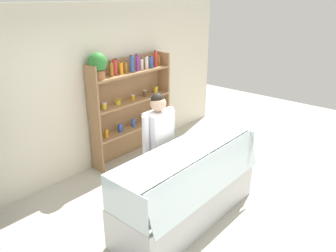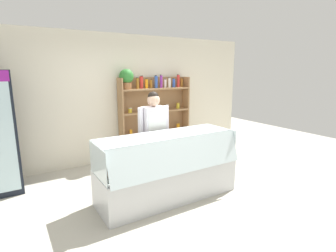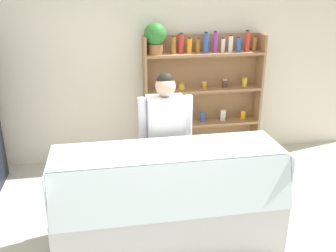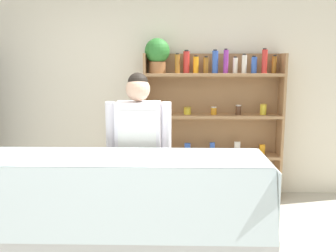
% 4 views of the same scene
% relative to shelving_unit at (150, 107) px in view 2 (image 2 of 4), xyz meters
% --- Properties ---
extents(ground_plane, '(12.00, 12.00, 0.00)m').
position_rel_shelving_unit_xyz_m(ground_plane, '(-0.71, -1.98, -1.14)').
color(ground_plane, '#B7B2A3').
extents(back_wall, '(6.80, 0.10, 2.70)m').
position_rel_shelving_unit_xyz_m(back_wall, '(-0.71, 0.20, 0.21)').
color(back_wall, silver).
rests_on(back_wall, ground).
extents(shelving_unit, '(1.69, 0.30, 1.98)m').
position_rel_shelving_unit_xyz_m(shelving_unit, '(0.00, 0.00, 0.00)').
color(shelving_unit, '#9E754C').
rests_on(shelving_unit, ground).
extents(deli_display_case, '(2.17, 0.80, 1.01)m').
position_rel_shelving_unit_xyz_m(deli_display_case, '(-0.74, -1.95, -0.82)').
color(deli_display_case, silver).
rests_on(deli_display_case, ground).
extents(shop_clerk, '(0.58, 0.25, 1.61)m').
position_rel_shelving_unit_xyz_m(shop_clerk, '(-0.67, -1.39, -0.19)').
color(shop_clerk, '#383D51').
rests_on(shop_clerk, ground).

